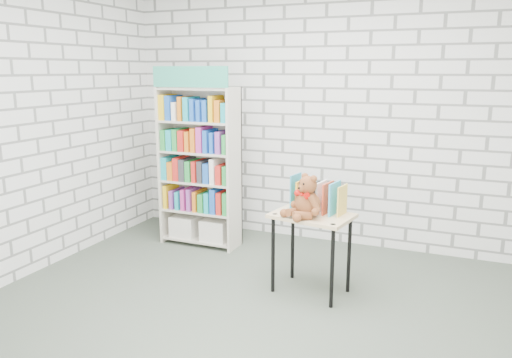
% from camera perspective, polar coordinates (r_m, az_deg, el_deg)
% --- Properties ---
extents(ground, '(4.50, 4.50, 0.00)m').
position_cam_1_polar(ground, '(4.02, -0.62, -15.54)').
color(ground, '#444E42').
rests_on(ground, ground).
extents(room_shell, '(4.52, 4.02, 2.81)m').
position_cam_1_polar(room_shell, '(3.55, -0.68, 10.80)').
color(room_shell, silver).
rests_on(room_shell, ground).
extents(bookshelf, '(0.85, 0.33, 1.92)m').
position_cam_1_polar(bookshelf, '(5.39, -6.45, 1.53)').
color(bookshelf, beige).
rests_on(bookshelf, ground).
extents(display_table, '(0.72, 0.56, 0.70)m').
position_cam_1_polar(display_table, '(4.25, 6.39, -5.27)').
color(display_table, tan).
rests_on(display_table, ground).
extents(table_books, '(0.48, 0.28, 0.27)m').
position_cam_1_polar(table_books, '(4.27, 7.09, -1.93)').
color(table_books, teal).
rests_on(table_books, display_table).
extents(teddy_bear, '(0.35, 0.33, 0.36)m').
position_cam_1_polar(teddy_bear, '(4.10, 5.70, -2.40)').
color(teddy_bear, brown).
rests_on(teddy_bear, display_table).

